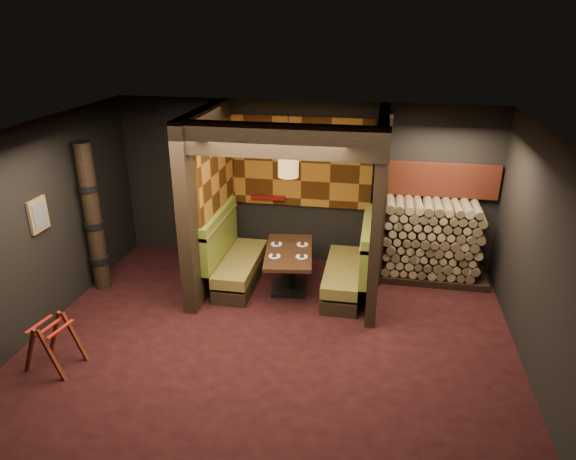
{
  "coord_description": "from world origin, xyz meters",
  "views": [
    {
      "loc": [
        1.27,
        -5.67,
        4.08
      ],
      "look_at": [
        0.0,
        1.3,
        1.15
      ],
      "focal_mm": 32.0,
      "sensor_mm": 36.0,
      "label": 1
    }
  ],
  "objects_px": {
    "luggage_rack": "(53,342)",
    "booth_bench_left": "(234,260)",
    "firewood_stack": "(436,242)",
    "booth_bench_right": "(350,269)",
    "pendant_lamp": "(288,162)",
    "dining_table": "(289,264)",
    "totem_column": "(93,219)"
  },
  "relations": [
    {
      "from": "luggage_rack",
      "to": "firewood_stack",
      "type": "bearing_deg",
      "value": 33.9
    },
    {
      "from": "dining_table",
      "to": "luggage_rack",
      "type": "distance_m",
      "value": 3.54
    },
    {
      "from": "booth_bench_left",
      "to": "pendant_lamp",
      "type": "xyz_separation_m",
      "value": [
        0.93,
        -0.16,
        1.75
      ]
    },
    {
      "from": "booth_bench_left",
      "to": "booth_bench_right",
      "type": "bearing_deg",
      "value": 0.0
    },
    {
      "from": "booth_bench_right",
      "to": "firewood_stack",
      "type": "height_order",
      "value": "firewood_stack"
    },
    {
      "from": "booth_bench_left",
      "to": "booth_bench_right",
      "type": "distance_m",
      "value": 1.89
    },
    {
      "from": "totem_column",
      "to": "firewood_stack",
      "type": "height_order",
      "value": "totem_column"
    },
    {
      "from": "booth_bench_left",
      "to": "luggage_rack",
      "type": "xyz_separation_m",
      "value": [
        -1.62,
        -2.57,
        -0.05
      ]
    },
    {
      "from": "pendant_lamp",
      "to": "luggage_rack",
      "type": "distance_m",
      "value": 3.94
    },
    {
      "from": "luggage_rack",
      "to": "totem_column",
      "type": "height_order",
      "value": "totem_column"
    },
    {
      "from": "pendant_lamp",
      "to": "dining_table",
      "type": "bearing_deg",
      "value": 90.0
    },
    {
      "from": "pendant_lamp",
      "to": "luggage_rack",
      "type": "height_order",
      "value": "pendant_lamp"
    },
    {
      "from": "booth_bench_right",
      "to": "totem_column",
      "type": "distance_m",
      "value": 4.1
    },
    {
      "from": "pendant_lamp",
      "to": "totem_column",
      "type": "distance_m",
      "value": 3.19
    },
    {
      "from": "pendant_lamp",
      "to": "firewood_stack",
      "type": "distance_m",
      "value": 2.87
    },
    {
      "from": "pendant_lamp",
      "to": "luggage_rack",
      "type": "xyz_separation_m",
      "value": [
        -2.55,
        -2.4,
        -1.8
      ]
    },
    {
      "from": "booth_bench_left",
      "to": "dining_table",
      "type": "relative_size",
      "value": 1.13
    },
    {
      "from": "booth_bench_right",
      "to": "booth_bench_left",
      "type": "bearing_deg",
      "value": 180.0
    },
    {
      "from": "booth_bench_left",
      "to": "firewood_stack",
      "type": "relative_size",
      "value": 0.92
    },
    {
      "from": "booth_bench_left",
      "to": "firewood_stack",
      "type": "xyz_separation_m",
      "value": [
        3.25,
        0.7,
        0.28
      ]
    },
    {
      "from": "booth_bench_left",
      "to": "luggage_rack",
      "type": "bearing_deg",
      "value": -122.19
    },
    {
      "from": "booth_bench_left",
      "to": "dining_table",
      "type": "height_order",
      "value": "booth_bench_left"
    },
    {
      "from": "totem_column",
      "to": "dining_table",
      "type": "bearing_deg",
      "value": 8.21
    },
    {
      "from": "booth_bench_left",
      "to": "pendant_lamp",
      "type": "distance_m",
      "value": 1.99
    },
    {
      "from": "luggage_rack",
      "to": "booth_bench_right",
      "type": "bearing_deg",
      "value": 36.2
    },
    {
      "from": "booth_bench_left",
      "to": "totem_column",
      "type": "bearing_deg",
      "value": -165.25
    },
    {
      "from": "booth_bench_left",
      "to": "booth_bench_right",
      "type": "height_order",
      "value": "same"
    },
    {
      "from": "dining_table",
      "to": "pendant_lamp",
      "type": "height_order",
      "value": "pendant_lamp"
    },
    {
      "from": "luggage_rack",
      "to": "firewood_stack",
      "type": "xyz_separation_m",
      "value": [
        4.86,
        3.27,
        0.33
      ]
    },
    {
      "from": "pendant_lamp",
      "to": "luggage_rack",
      "type": "bearing_deg",
      "value": -136.67
    },
    {
      "from": "booth_bench_right",
      "to": "luggage_rack",
      "type": "height_order",
      "value": "booth_bench_right"
    },
    {
      "from": "luggage_rack",
      "to": "booth_bench_left",
      "type": "bearing_deg",
      "value": 57.81
    }
  ]
}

